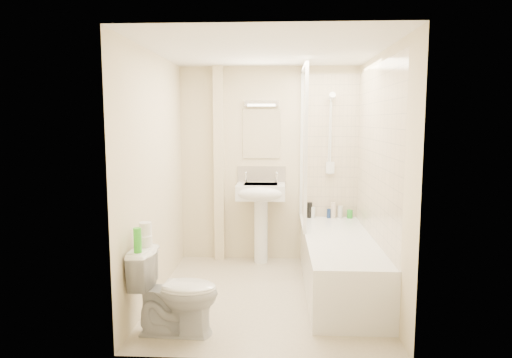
{
  "coord_description": "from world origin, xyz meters",
  "views": [
    {
      "loc": [
        0.12,
        -4.4,
        1.75
      ],
      "look_at": [
        -0.11,
        0.2,
        1.15
      ],
      "focal_mm": 32.0,
      "sensor_mm": 36.0,
      "label": 1
    }
  ],
  "objects": [
    {
      "name": "pedestal_sink",
      "position": [
        -0.1,
        1.01,
        0.79
      ],
      "size": [
        0.58,
        0.52,
        1.12
      ],
      "color": "white",
      "rests_on": "ground"
    },
    {
      "name": "splashback",
      "position": [
        -0.1,
        1.24,
        1.03
      ],
      "size": [
        0.6,
        0.02,
        0.3
      ],
      "primitive_type": "cube",
      "color": "beige",
      "rests_on": "wall_back"
    },
    {
      "name": "mirror",
      "position": [
        -0.1,
        1.24,
        1.58
      ],
      "size": [
        0.46,
        0.01,
        0.6
      ],
      "primitive_type": "cube",
      "color": "white",
      "rests_on": "wall_back"
    },
    {
      "name": "bottle_blue",
      "position": [
        0.74,
        1.16,
        0.61
      ],
      "size": [
        0.05,
        0.05,
        0.11
      ],
      "primitive_type": "cylinder",
      "color": "navy",
      "rests_on": "bathtub"
    },
    {
      "name": "strip_light",
      "position": [
        -0.1,
        1.22,
        1.95
      ],
      "size": [
        0.42,
        0.07,
        0.07
      ],
      "primitive_type": "cube",
      "color": "silver",
      "rests_on": "wall_back"
    },
    {
      "name": "wall_left",
      "position": [
        -1.1,
        0.0,
        1.2
      ],
      "size": [
        0.02,
        2.5,
        2.4
      ],
      "primitive_type": "cube",
      "color": "beige",
      "rests_on": "ground"
    },
    {
      "name": "toilet",
      "position": [
        -0.72,
        -0.85,
        0.36
      ],
      "size": [
        0.47,
        0.74,
        0.71
      ],
      "primitive_type": "imported",
      "rotation": [
        0.0,
        0.0,
        1.52
      ],
      "color": "white",
      "rests_on": "ground"
    },
    {
      "name": "wall_back",
      "position": [
        0.0,
        1.25,
        1.2
      ],
      "size": [
        2.2,
        0.02,
        2.4
      ],
      "primitive_type": "cube",
      "color": "beige",
      "rests_on": "ground"
    },
    {
      "name": "ceiling",
      "position": [
        0.0,
        0.0,
        2.4
      ],
      "size": [
        2.2,
        2.5,
        0.02
      ],
      "primitive_type": "cube",
      "color": "white",
      "rests_on": "wall_back"
    },
    {
      "name": "floor",
      "position": [
        0.0,
        0.0,
        0.0
      ],
      "size": [
        2.5,
        2.5,
        0.0
      ],
      "primitive_type": "plane",
      "color": "beige",
      "rests_on": "ground"
    },
    {
      "name": "shower_fixture",
      "position": [
        0.75,
        1.19,
        1.55
      ],
      "size": [
        0.1,
        0.16,
        0.99
      ],
      "color": "white",
      "rests_on": "wall_back"
    },
    {
      "name": "bottle_white_a",
      "position": [
        0.54,
        1.16,
        0.62
      ],
      "size": [
        0.06,
        0.06,
        0.13
      ],
      "primitive_type": "cylinder",
      "color": "white",
      "rests_on": "bathtub"
    },
    {
      "name": "green_bottle",
      "position": [
        -0.99,
        -0.96,
        0.81
      ],
      "size": [
        0.06,
        0.06,
        0.2
      ],
      "primitive_type": "cylinder",
      "color": "green",
      "rests_on": "toilet"
    },
    {
      "name": "shower_screen",
      "position": [
        0.4,
        0.8,
        1.45
      ],
      "size": [
        0.04,
        0.92,
        1.8
      ],
      "color": "white",
      "rests_on": "bathtub"
    },
    {
      "name": "pipe_boxing",
      "position": [
        -0.62,
        1.19,
        1.2
      ],
      "size": [
        0.12,
        0.12,
        2.4
      ],
      "primitive_type": "cube",
      "color": "beige",
      "rests_on": "ground"
    },
    {
      "name": "toilet_roll_upper",
      "position": [
        -0.99,
        -0.75,
        0.85
      ],
      "size": [
        0.1,
        0.1,
        0.11
      ],
      "primitive_type": "cylinder",
      "color": "white",
      "rests_on": "toilet_roll_lower"
    },
    {
      "name": "bottle_cream",
      "position": [
        0.79,
        1.16,
        0.65
      ],
      "size": [
        0.06,
        0.06,
        0.19
      ],
      "primitive_type": "cylinder",
      "color": "beige",
      "rests_on": "bathtub"
    },
    {
      "name": "wall_right",
      "position": [
        1.1,
        0.0,
        1.2
      ],
      "size": [
        0.02,
        2.5,
        2.4
      ],
      "primitive_type": "cube",
      "color": "beige",
      "rests_on": "ground"
    },
    {
      "name": "tile_back",
      "position": [
        0.75,
        1.24,
        1.42
      ],
      "size": [
        0.7,
        0.01,
        1.75
      ],
      "primitive_type": "cube",
      "color": "beige",
      "rests_on": "wall_back"
    },
    {
      "name": "tile_right",
      "position": [
        1.09,
        0.2,
        1.42
      ],
      "size": [
        0.01,
        2.1,
        1.75
      ],
      "primitive_type": "cube",
      "color": "beige",
      "rests_on": "wall_right"
    },
    {
      "name": "bottle_green",
      "position": [
        1.0,
        1.16,
        0.6
      ],
      "size": [
        0.07,
        0.07,
        0.1
      ],
      "primitive_type": "cylinder",
      "color": "green",
      "rests_on": "bathtub"
    },
    {
      "name": "bottle_black_a",
      "position": [
        0.5,
        1.16,
        0.65
      ],
      "size": [
        0.06,
        0.06,
        0.19
      ],
      "primitive_type": "cylinder",
      "color": "black",
      "rests_on": "bathtub"
    },
    {
      "name": "bottle_white_b",
      "position": [
        0.88,
        1.16,
        0.63
      ],
      "size": [
        0.06,
        0.06,
        0.15
      ],
      "primitive_type": "cylinder",
      "color": "silver",
      "rests_on": "bathtub"
    },
    {
      "name": "toilet_roll_lower",
      "position": [
        -0.98,
        -0.78,
        0.76
      ],
      "size": [
        0.11,
        0.11,
        0.09
      ],
      "primitive_type": "cylinder",
      "color": "white",
      "rests_on": "toilet"
    },
    {
      "name": "bathtub",
      "position": [
        0.75,
        0.2,
        0.29
      ],
      "size": [
        0.7,
        2.1,
        0.55
      ],
      "color": "white",
      "rests_on": "ground"
    }
  ]
}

